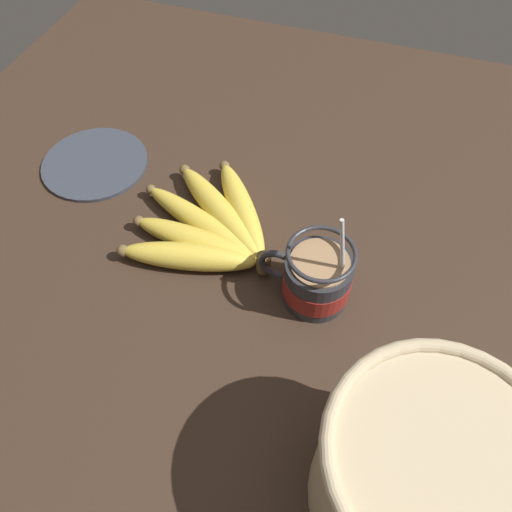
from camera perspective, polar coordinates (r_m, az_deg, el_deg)
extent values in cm
cube|color=#332319|center=(70.78, 0.85, -2.98)|extent=(127.19, 127.19, 3.78)
cylinder|color=#28282D|center=(64.73, 6.98, -2.73)|extent=(8.71, 8.71, 7.40)
cylinder|color=maroon|center=(65.06, 6.95, -2.93)|extent=(8.91, 8.91, 3.29)
torus|color=#28282D|center=(64.44, 2.56, -1.01)|extent=(5.41, 0.90, 5.41)
cylinder|color=#997551|center=(61.63, 7.33, -0.77)|extent=(7.51, 7.51, 0.40)
torus|color=#28282D|center=(60.10, 7.51, 0.29)|extent=(8.71, 8.71, 0.60)
cylinder|color=silver|center=(60.45, 9.87, -0.68)|extent=(2.72, 0.50, 14.72)
ellipsoid|color=silver|center=(66.48, 8.07, -4.12)|extent=(3.00, 2.00, 0.80)
cylinder|color=brown|center=(67.24, 0.88, -0.43)|extent=(2.00, 2.00, 3.00)
ellipsoid|color=gold|center=(74.31, -1.66, 5.43)|extent=(14.24, 17.60, 3.69)
sphere|color=brown|center=(80.80, -3.62, 10.24)|extent=(1.66, 1.66, 1.66)
ellipsoid|color=gold|center=(74.07, -4.19, 5.13)|extent=(18.97, 15.74, 3.79)
sphere|color=brown|center=(80.70, -8.14, 9.72)|extent=(1.71, 1.71, 1.71)
ellipsoid|color=gold|center=(73.05, -6.25, 3.77)|extent=(21.06, 10.75, 3.43)
sphere|color=brown|center=(78.81, -11.91, 7.45)|extent=(1.54, 1.54, 1.54)
ellipsoid|color=gold|center=(70.93, -6.88, 1.75)|extent=(18.91, 5.02, 3.62)
sphere|color=brown|center=(74.71, -13.26, 3.91)|extent=(1.63, 1.63, 1.63)
ellipsoid|color=gold|center=(69.21, -7.67, -0.07)|extent=(19.07, 7.72, 3.86)
sphere|color=brown|center=(71.64, -14.98, 0.61)|extent=(1.74, 1.74, 1.74)
cylinder|color=tan|center=(52.57, 18.40, -23.09)|extent=(19.67, 19.67, 16.01)
torus|color=tan|center=(45.17, 21.15, -20.56)|extent=(20.65, 20.65, 1.38)
cylinder|color=#333842|center=(87.47, -17.92, 10.06)|extent=(17.20, 17.20, 0.60)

